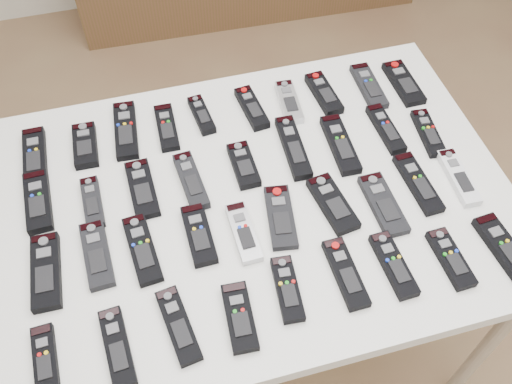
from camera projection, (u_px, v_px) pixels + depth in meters
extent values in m
plane|color=brown|center=(266.00, 309.00, 2.06)|extent=(4.00, 4.00, 0.00)
cube|color=white|center=(256.00, 202.00, 1.41)|extent=(1.25, 0.88, 0.04)
cylinder|color=beige|center=(487.00, 346.00, 1.59)|extent=(0.04, 0.04, 0.74)
cylinder|color=beige|center=(58.00, 218.00, 1.85)|extent=(0.04, 0.04, 0.74)
cylinder|color=beige|center=(381.00, 149.00, 2.03)|extent=(0.04, 0.04, 0.74)
cube|color=black|center=(35.00, 157.00, 1.46)|extent=(0.06, 0.19, 0.02)
cube|color=black|center=(85.00, 145.00, 1.48)|extent=(0.06, 0.15, 0.02)
cube|color=black|center=(126.00, 130.00, 1.51)|extent=(0.07, 0.20, 0.02)
cube|color=black|center=(167.00, 127.00, 1.52)|extent=(0.05, 0.16, 0.02)
cube|color=black|center=(202.00, 115.00, 1.55)|extent=(0.05, 0.14, 0.02)
cube|color=black|center=(252.00, 108.00, 1.56)|extent=(0.06, 0.16, 0.02)
cube|color=#B7B7BC|center=(289.00, 102.00, 1.58)|extent=(0.06, 0.16, 0.02)
cube|color=black|center=(324.00, 94.00, 1.60)|extent=(0.06, 0.16, 0.02)
cube|color=black|center=(369.00, 86.00, 1.62)|extent=(0.06, 0.18, 0.02)
cube|color=black|center=(404.00, 83.00, 1.62)|extent=(0.06, 0.17, 0.02)
cube|color=black|center=(38.00, 202.00, 1.37)|extent=(0.06, 0.18, 0.02)
cube|color=black|center=(92.00, 202.00, 1.37)|extent=(0.05, 0.15, 0.02)
cube|color=black|center=(142.00, 189.00, 1.40)|extent=(0.07, 0.18, 0.02)
cube|color=black|center=(191.00, 181.00, 1.41)|extent=(0.06, 0.18, 0.02)
cube|color=black|center=(244.00, 165.00, 1.44)|extent=(0.06, 0.14, 0.02)
cube|color=black|center=(293.00, 147.00, 1.48)|extent=(0.06, 0.21, 0.02)
cube|color=black|center=(340.00, 144.00, 1.48)|extent=(0.06, 0.20, 0.02)
cube|color=black|center=(386.00, 129.00, 1.52)|extent=(0.05, 0.17, 0.02)
cube|color=black|center=(428.00, 133.00, 1.51)|extent=(0.06, 0.16, 0.02)
cube|color=black|center=(46.00, 272.00, 1.26)|extent=(0.07, 0.19, 0.02)
cube|color=black|center=(97.00, 255.00, 1.28)|extent=(0.06, 0.18, 0.02)
cube|color=black|center=(142.00, 249.00, 1.29)|extent=(0.07, 0.19, 0.02)
cube|color=black|center=(199.00, 235.00, 1.31)|extent=(0.06, 0.16, 0.02)
cube|color=#B7B7BC|center=(244.00, 232.00, 1.32)|extent=(0.05, 0.16, 0.02)
cube|color=black|center=(281.00, 217.00, 1.35)|extent=(0.09, 0.18, 0.02)
cube|color=black|center=(333.00, 204.00, 1.37)|extent=(0.08, 0.18, 0.02)
cube|color=black|center=(383.00, 204.00, 1.37)|extent=(0.06, 0.18, 0.02)
cube|color=black|center=(418.00, 183.00, 1.41)|extent=(0.06, 0.19, 0.02)
cube|color=silver|center=(458.00, 177.00, 1.42)|extent=(0.05, 0.17, 0.02)
cube|color=black|center=(45.00, 360.00, 1.14)|extent=(0.05, 0.15, 0.02)
cube|color=black|center=(117.00, 348.00, 1.15)|extent=(0.06, 0.18, 0.02)
cube|color=black|center=(178.00, 325.00, 1.18)|extent=(0.07, 0.18, 0.02)
cube|color=black|center=(240.00, 317.00, 1.19)|extent=(0.06, 0.16, 0.02)
cube|color=black|center=(287.00, 289.00, 1.23)|extent=(0.06, 0.16, 0.02)
cube|color=black|center=(346.00, 273.00, 1.26)|extent=(0.05, 0.18, 0.02)
cube|color=black|center=(394.00, 265.00, 1.27)|extent=(0.05, 0.17, 0.02)
cube|color=black|center=(451.00, 259.00, 1.28)|extent=(0.05, 0.15, 0.02)
cube|color=black|center=(504.00, 249.00, 1.29)|extent=(0.07, 0.18, 0.02)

